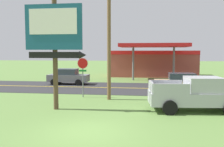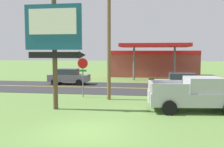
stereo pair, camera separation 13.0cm
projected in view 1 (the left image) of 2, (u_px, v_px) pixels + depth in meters
The scene contains 10 objects.
ground_plane at pixel (86, 131), 10.54m from camera, with size 180.00×180.00×0.00m, color #5B7F3D.
road_asphalt at pixel (119, 88), 23.37m from camera, with size 140.00×8.00×0.02m, color #2B2B2D.
road_centre_line at pixel (119, 88), 23.37m from camera, with size 126.00×0.20×0.01m, color gold.
motel_sign at pixel (55, 36), 14.15m from camera, with size 3.58×0.54×6.39m.
stop_sign at pixel (83, 70), 18.40m from camera, with size 0.80×0.08×2.95m.
utility_pole at pixel (109, 29), 17.27m from camera, with size 2.10×0.26×9.34m.
gas_station at pixel (152, 62), 35.19m from camera, with size 12.00×11.50×4.40m.
pickup_silver_parked_on_lawn at pixel (196, 94), 14.11m from camera, with size 5.36×2.61×1.96m.
car_grey_near_lane at pixel (68, 76), 26.04m from camera, with size 4.20×2.00×1.64m.
car_tan_mid_lane at pixel (180, 83), 20.60m from camera, with size 4.20×2.00×1.64m.
Camera 1 is at (2.48, -10.04, 3.35)m, focal length 39.67 mm.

